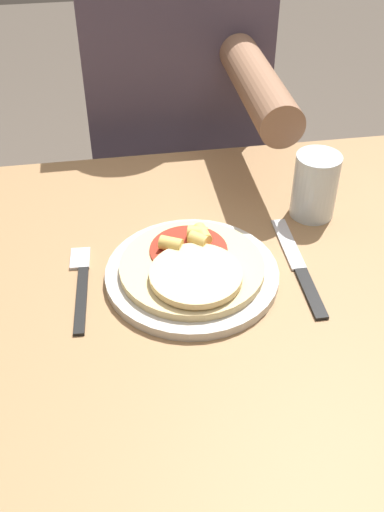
% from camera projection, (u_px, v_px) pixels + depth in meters
% --- Properties ---
extents(dining_table, '(1.15, 0.73, 0.78)m').
position_uv_depth(dining_table, '(215.00, 345.00, 0.92)').
color(dining_table, '#9E754C').
rests_on(dining_table, ground_plane).
extents(plate, '(0.24, 0.24, 0.01)m').
position_uv_depth(plate, '(192.00, 274.00, 0.84)').
color(plate, beige).
rests_on(plate, dining_table).
extents(pizza, '(0.20, 0.20, 0.04)m').
position_uv_depth(pizza, '(193.00, 266.00, 0.83)').
color(pizza, '#E0C689').
rests_on(pizza, plate).
extents(fork, '(0.03, 0.18, 0.00)m').
position_uv_depth(fork, '(81.00, 282.00, 0.83)').
color(fork, black).
rests_on(fork, dining_table).
extents(knife, '(0.02, 0.22, 0.00)m').
position_uv_depth(knife, '(299.00, 267.00, 0.86)').
color(knife, black).
rests_on(knife, dining_table).
extents(drinking_glass, '(0.07, 0.07, 0.11)m').
position_uv_depth(drinking_glass, '(315.00, 186.00, 0.93)').
color(drinking_glass, silver).
rests_on(drinking_glass, dining_table).
extents(person_diner, '(0.36, 0.52, 1.26)m').
position_uv_depth(person_diner, '(175.00, 123.00, 1.29)').
color(person_diner, '#2D2D38').
rests_on(person_diner, ground_plane).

